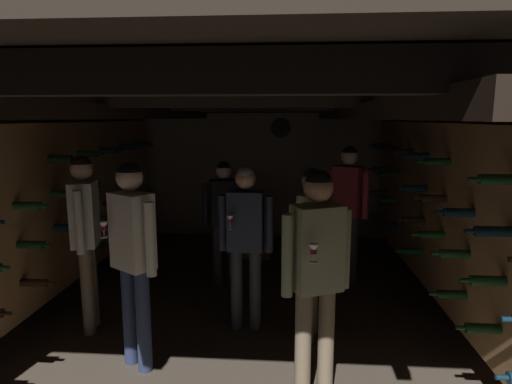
# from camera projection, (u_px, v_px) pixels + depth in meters

# --- Properties ---
(ground_plane) EXTENTS (8.40, 8.40, 0.00)m
(ground_plane) POSITION_uv_depth(u_px,v_px,m) (245.00, 314.00, 4.69)
(ground_plane) COLOR #473D33
(room_shell) EXTENTS (4.72, 6.52, 2.41)m
(room_shell) POSITION_uv_depth(u_px,v_px,m) (247.00, 182.00, 4.72)
(room_shell) COLOR gray
(room_shell) RESTS_ON ground_plane
(wine_crate_stack) EXTENTS (0.52, 0.35, 0.90)m
(wine_crate_stack) POSITION_uv_depth(u_px,v_px,m) (254.00, 227.00, 6.61)
(wine_crate_stack) COLOR #A37547
(wine_crate_stack) RESTS_ON ground_plane
(display_bottle) EXTENTS (0.08, 0.08, 0.35)m
(display_bottle) POSITION_uv_depth(u_px,v_px,m) (250.00, 189.00, 6.53)
(display_bottle) COLOR #143819
(display_bottle) RESTS_ON wine_crate_stack
(person_host_center) EXTENTS (0.54, 0.33, 1.64)m
(person_host_center) POSITION_uv_depth(u_px,v_px,m) (246.00, 233.00, 4.22)
(person_host_center) COLOR #2D2D33
(person_host_center) RESTS_ON ground_plane
(person_guest_far_right) EXTENTS (0.46, 0.37, 1.75)m
(person_guest_far_right) POSITION_uv_depth(u_px,v_px,m) (348.00, 200.00, 5.48)
(person_guest_far_right) COLOR #2D2D33
(person_guest_far_right) RESTS_ON ground_plane
(person_guest_near_right) EXTENTS (0.50, 0.42, 1.74)m
(person_guest_near_right) POSITION_uv_depth(u_px,v_px,m) (316.00, 264.00, 3.10)
(person_guest_near_right) COLOR brown
(person_guest_near_right) RESTS_ON ground_plane
(person_guest_mid_right) EXTENTS (0.33, 0.53, 1.65)m
(person_guest_mid_right) POSITION_uv_depth(u_px,v_px,m) (311.00, 238.00, 4.04)
(person_guest_mid_right) COLOR brown
(person_guest_mid_right) RESTS_ON ground_plane
(person_guest_near_left) EXTENTS (0.46, 0.37, 1.76)m
(person_guest_near_left) POSITION_uv_depth(u_px,v_px,m) (133.00, 245.00, 3.53)
(person_guest_near_left) COLOR #232D4C
(person_guest_near_left) RESTS_ON ground_plane
(person_guest_mid_left) EXTENTS (0.29, 0.53, 1.75)m
(person_guest_mid_left) POSITION_uv_depth(u_px,v_px,m) (85.00, 226.00, 4.19)
(person_guest_mid_left) COLOR brown
(person_guest_mid_left) RESTS_ON ground_plane
(person_guest_rear_center) EXTENTS (0.52, 0.39, 1.57)m
(person_guest_rear_center) POSITION_uv_depth(u_px,v_px,m) (224.00, 212.00, 5.41)
(person_guest_rear_center) COLOR #2D2D33
(person_guest_rear_center) RESTS_ON ground_plane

